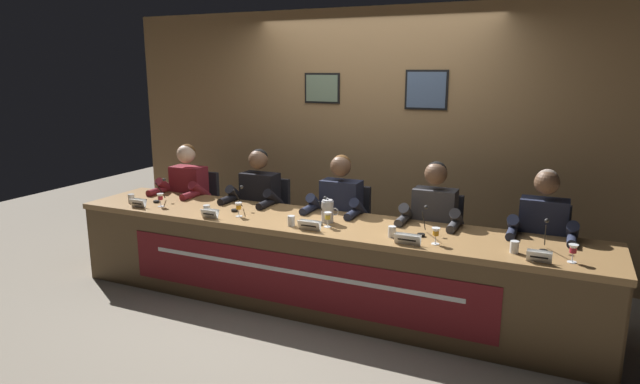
{
  "coord_description": "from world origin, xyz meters",
  "views": [
    {
      "loc": [
        1.84,
        -4.01,
        2.0
      ],
      "look_at": [
        0.0,
        0.0,
        1.0
      ],
      "focal_mm": 30.56,
      "sensor_mm": 36.0,
      "label": 1
    }
  ],
  "objects_px": {
    "chair_center": "(346,236)",
    "juice_glass_far_right": "(573,250)",
    "juice_glass_center": "(328,217)",
    "microphone_far_left": "(159,194)",
    "nameplate_right": "(407,239)",
    "chair_far_left": "(198,216)",
    "panelist_far_right": "(542,236)",
    "conference_table": "(314,250)",
    "water_cup_far_right": "(514,248)",
    "panelist_right": "(432,223)",
    "panelist_far_left": "(184,195)",
    "water_cup_left": "(207,210)",
    "microphone_center": "(321,215)",
    "nameplate_left": "(210,214)",
    "microphone_right": "(423,226)",
    "chair_far_right": "(540,262)",
    "water_cup_far_left": "(131,199)",
    "chair_left": "(267,225)",
    "water_cup_right": "(392,232)",
    "juice_glass_right": "(436,233)",
    "chair_right": "(436,248)",
    "juice_glass_far_left": "(160,198)",
    "juice_glass_left": "(239,207)",
    "nameplate_center": "(309,225)",
    "microphone_left": "(237,202)",
    "panelist_center": "(338,212)",
    "water_pitcher_central": "(328,211)",
    "water_cup_center": "(291,221)",
    "nameplate_far_left": "(138,203)",
    "microphone_far_right": "(545,241)"
  },
  "relations": [
    {
      "from": "microphone_right",
      "to": "water_cup_far_right",
      "type": "height_order",
      "value": "microphone_right"
    },
    {
      "from": "microphone_left",
      "to": "panelist_center",
      "type": "relative_size",
      "value": 0.17
    },
    {
      "from": "conference_table",
      "to": "panelist_far_right",
      "type": "relative_size",
      "value": 3.7
    },
    {
      "from": "microphone_far_left",
      "to": "nameplate_right",
      "type": "xyz_separation_m",
      "value": [
        2.54,
        -0.28,
        -0.03
      ]
    },
    {
      "from": "panelist_far_left",
      "to": "chair_right",
      "type": "xyz_separation_m",
      "value": [
        2.58,
        0.2,
        -0.28
      ]
    },
    {
      "from": "water_cup_far_left",
      "to": "nameplate_left",
      "type": "xyz_separation_m",
      "value": [
        1.01,
        -0.14,
        0.0
      ]
    },
    {
      "from": "water_cup_left",
      "to": "chair_far_right",
      "type": "xyz_separation_m",
      "value": [
        2.71,
        0.81,
        -0.34
      ]
    },
    {
      "from": "panelist_far_left",
      "to": "water_cup_left",
      "type": "bearing_deg",
      "value": -39.9
    },
    {
      "from": "chair_far_right",
      "to": "chair_center",
      "type": "bearing_deg",
      "value": 180.0
    },
    {
      "from": "microphone_center",
      "to": "panelist_right",
      "type": "xyz_separation_m",
      "value": [
        0.82,
        0.46,
        -0.09
      ]
    },
    {
      "from": "panelist_right",
      "to": "panelist_far_right",
      "type": "height_order",
      "value": "same"
    },
    {
      "from": "chair_far_left",
      "to": "water_cup_right",
      "type": "xyz_separation_m",
      "value": [
        2.41,
        -0.76,
        0.34
      ]
    },
    {
      "from": "water_cup_far_left",
      "to": "water_cup_far_right",
      "type": "relative_size",
      "value": 1.0
    },
    {
      "from": "juice_glass_left",
      "to": "nameplate_center",
      "type": "distance_m",
      "value": 0.74
    },
    {
      "from": "conference_table",
      "to": "water_cup_far_right",
      "type": "bearing_deg",
      "value": -1.85
    },
    {
      "from": "chair_left",
      "to": "water_pitcher_central",
      "type": "relative_size",
      "value": 4.37
    },
    {
      "from": "water_cup_far_left",
      "to": "microphone_left",
      "type": "relative_size",
      "value": 0.39
    },
    {
      "from": "water_cup_left",
      "to": "juice_glass_right",
      "type": "distance_m",
      "value": 2.02
    },
    {
      "from": "panelist_center",
      "to": "chair_far_right",
      "type": "distance_m",
      "value": 1.76
    },
    {
      "from": "juice_glass_far_left",
      "to": "water_cup_center",
      "type": "xyz_separation_m",
      "value": [
        1.4,
        -0.06,
        -0.05
      ]
    },
    {
      "from": "juice_glass_far_left",
      "to": "microphone_far_left",
      "type": "bearing_deg",
      "value": 134.34
    },
    {
      "from": "chair_center",
      "to": "juice_glass_far_left",
      "type": "bearing_deg",
      "value": -153.86
    },
    {
      "from": "nameplate_right",
      "to": "panelist_far_right",
      "type": "height_order",
      "value": "panelist_far_right"
    },
    {
      "from": "water_cup_left",
      "to": "panelist_far_left",
      "type": "bearing_deg",
      "value": 140.1
    },
    {
      "from": "nameplate_far_left",
      "to": "chair_center",
      "type": "bearing_deg",
      "value": 26.76
    },
    {
      "from": "nameplate_left",
      "to": "microphone_right",
      "type": "distance_m",
      "value": 1.8
    },
    {
      "from": "juice_glass_center",
      "to": "chair_center",
      "type": "bearing_deg",
      "value": 100.32
    },
    {
      "from": "nameplate_left",
      "to": "chair_left",
      "type": "bearing_deg",
      "value": 87.89
    },
    {
      "from": "chair_far_left",
      "to": "juice_glass_center",
      "type": "relative_size",
      "value": 7.4
    },
    {
      "from": "microphone_right",
      "to": "nameplate_far_left",
      "type": "bearing_deg",
      "value": -174.4
    },
    {
      "from": "chair_center",
      "to": "juice_glass_far_right",
      "type": "bearing_deg",
      "value": -22.46
    },
    {
      "from": "chair_far_left",
      "to": "panelist_far_right",
      "type": "height_order",
      "value": "panelist_far_right"
    },
    {
      "from": "water_cup_far_left",
      "to": "chair_left",
      "type": "distance_m",
      "value": 1.33
    },
    {
      "from": "water_cup_right",
      "to": "water_cup_far_right",
      "type": "xyz_separation_m",
      "value": [
        0.88,
        0.01,
        0.0
      ]
    },
    {
      "from": "conference_table",
      "to": "panelist_far_right",
      "type": "xyz_separation_m",
      "value": [
        1.72,
        0.51,
        0.2
      ]
    },
    {
      "from": "juice_glass_center",
      "to": "water_cup_left",
      "type": "bearing_deg",
      "value": -175.51
    },
    {
      "from": "water_cup_left",
      "to": "juice_glass_far_right",
      "type": "relative_size",
      "value": 0.69
    },
    {
      "from": "microphone_far_left",
      "to": "chair_left",
      "type": "relative_size",
      "value": 0.24
    },
    {
      "from": "panelist_far_left",
      "to": "juice_glass_far_left",
      "type": "xyz_separation_m",
      "value": [
        0.17,
        -0.56,
        0.11
      ]
    },
    {
      "from": "water_cup_left",
      "to": "nameplate_center",
      "type": "bearing_deg",
      "value": -2.86
    },
    {
      "from": "microphone_far_left",
      "to": "juice_glass_left",
      "type": "xyz_separation_m",
      "value": [
        1.0,
        -0.14,
        0.01
      ]
    },
    {
      "from": "microphone_center",
      "to": "microphone_far_right",
      "type": "bearing_deg",
      "value": 0.83
    },
    {
      "from": "microphone_far_left",
      "to": "panelist_right",
      "type": "relative_size",
      "value": 0.17
    },
    {
      "from": "panelist_right",
      "to": "water_cup_right",
      "type": "xyz_separation_m",
      "value": [
        -0.18,
        -0.56,
        0.06
      ]
    },
    {
      "from": "conference_table",
      "to": "microphone_center",
      "type": "relative_size",
      "value": 21.31
    },
    {
      "from": "panelist_right",
      "to": "juice_glass_right",
      "type": "relative_size",
      "value": 10.04
    },
    {
      "from": "panelist_center",
      "to": "water_cup_center",
      "type": "bearing_deg",
      "value": -103.82
    },
    {
      "from": "microphone_far_left",
      "to": "water_cup_left",
      "type": "bearing_deg",
      "value": -15.94
    },
    {
      "from": "panelist_far_right",
      "to": "juice_glass_far_right",
      "type": "xyz_separation_m",
      "value": [
        0.22,
        -0.6,
        0.11
      ]
    },
    {
      "from": "chair_left",
      "to": "chair_right",
      "type": "relative_size",
      "value": 1.0
    }
  ]
}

